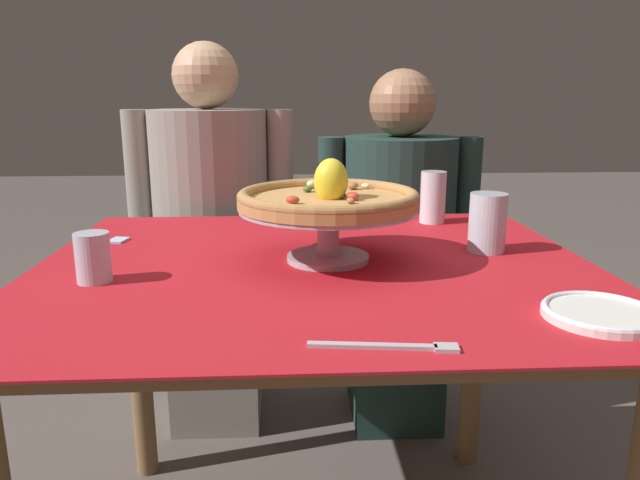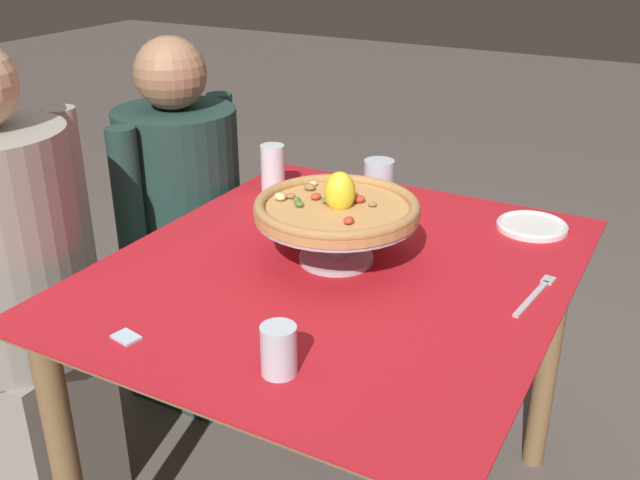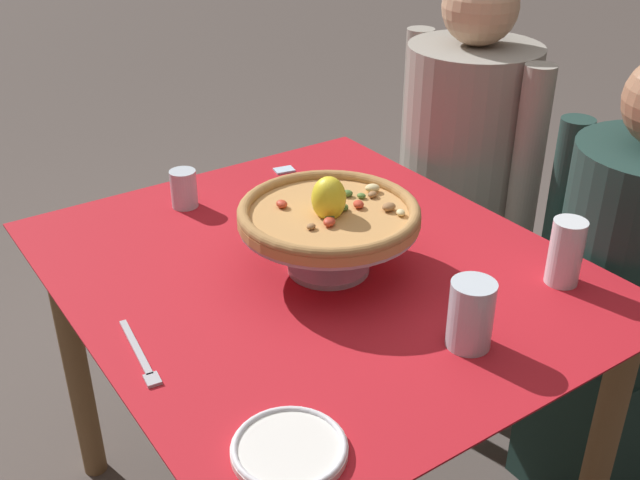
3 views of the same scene
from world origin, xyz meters
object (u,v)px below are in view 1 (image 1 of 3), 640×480
(water_glass_side_right, at_px, (487,226))
(sugar_packet, at_px, (118,240))
(side_plate, at_px, (601,313))
(diner_right, at_px, (397,258))
(pizza, at_px, (328,197))
(pizza_stand, at_px, (328,222))
(dinner_fork, at_px, (392,347))
(water_glass_back_right, at_px, (433,200))
(diner_left, at_px, (213,243))
(water_glass_side_left, at_px, (93,260))

(water_glass_side_right, relative_size, sugar_packet, 2.52)
(side_plate, relative_size, diner_right, 0.15)
(pizza, bearing_deg, diner_right, 67.72)
(pizza_stand, relative_size, dinner_fork, 1.77)
(diner_right, bearing_deg, pizza_stand, -112.30)
(water_glass_back_right, relative_size, diner_left, 0.11)
(side_plate, relative_size, dinner_fork, 0.85)
(pizza, bearing_deg, pizza_stand, -142.33)
(water_glass_back_right, relative_size, water_glass_side_right, 1.07)
(sugar_packet, relative_size, diner_right, 0.04)
(side_plate, height_order, diner_left, diner_left)
(dinner_fork, distance_m, sugar_packet, 0.81)
(pizza_stand, bearing_deg, water_glass_back_right, 49.62)
(water_glass_side_right, bearing_deg, water_glass_side_left, -167.66)
(dinner_fork, bearing_deg, water_glass_side_left, 146.86)
(pizza, distance_m, side_plate, 0.53)
(pizza_stand, height_order, water_glass_side_left, pizza_stand)
(water_glass_back_right, distance_m, water_glass_side_left, 0.87)
(water_glass_side_left, distance_m, dinner_fork, 0.58)
(water_glass_side_right, xyz_separation_m, diner_right, (-0.07, 0.61, -0.24))
(pizza, xyz_separation_m, water_glass_side_right, (0.34, 0.05, -0.08))
(side_plate, relative_size, sugar_packet, 3.42)
(water_glass_back_right, bearing_deg, pizza_stand, -130.38)
(pizza_stand, distance_m, diner_right, 0.76)
(water_glass_side_right, distance_m, diner_right, 0.65)
(pizza_stand, bearing_deg, diner_right, 67.70)
(water_glass_back_right, distance_m, dinner_fork, 0.82)
(water_glass_back_right, xyz_separation_m, water_glass_side_right, (0.05, -0.30, -0.01))
(water_glass_side_right, bearing_deg, diner_right, 96.98)
(water_glass_side_left, distance_m, diner_left, 0.84)
(water_glass_back_right, bearing_deg, water_glass_side_right, -81.37)
(water_glass_side_right, height_order, sugar_packet, water_glass_side_right)
(pizza_stand, xyz_separation_m, dinner_fork, (0.06, -0.43, -0.08))
(water_glass_side_right, bearing_deg, pizza_stand, -170.95)
(pizza_stand, distance_m, pizza, 0.05)
(sugar_packet, distance_m, diner_left, 0.55)
(side_plate, bearing_deg, water_glass_side_left, 164.52)
(water_glass_back_right, distance_m, water_glass_side_right, 0.30)
(water_glass_side_right, bearing_deg, pizza, -171.00)
(side_plate, bearing_deg, pizza, 138.64)
(side_plate, bearing_deg, dinner_fork, -164.84)
(water_glass_back_right, bearing_deg, water_glass_side_left, -147.36)
(pizza_stand, bearing_deg, dinner_fork, -82.68)
(side_plate, bearing_deg, diner_right, 96.68)
(pizza_stand, xyz_separation_m, water_glass_side_left, (-0.43, -0.11, -0.04))
(water_glass_side_right, distance_m, side_plate, 0.40)
(pizza_stand, distance_m, dinner_fork, 0.44)
(side_plate, bearing_deg, sugar_packet, 148.38)
(sugar_packet, xyz_separation_m, diner_left, (0.15, 0.51, -0.14))
(water_glass_side_left, relative_size, diner_left, 0.07)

